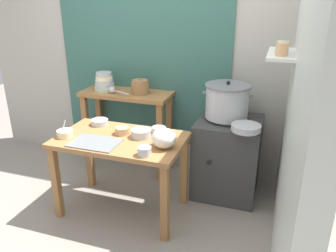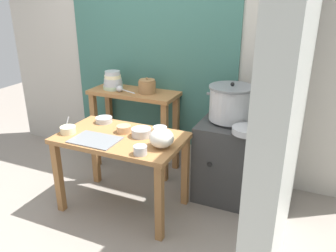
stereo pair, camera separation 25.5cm
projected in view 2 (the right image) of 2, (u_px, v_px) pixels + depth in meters
ground_plane at (118, 210)px, 3.14m from camera, size 9.00×9.00×0.00m
wall_back at (173, 51)px, 3.56m from camera, size 4.40×0.12×2.60m
wall_right at (300, 84)px, 2.31m from camera, size 0.30×3.20×2.60m
prep_table at (121, 147)px, 2.99m from camera, size 1.10×0.66×0.72m
back_shelf_table at (134, 111)px, 3.70m from camera, size 0.96×0.40×0.90m
stove_block at (231, 159)px, 3.27m from camera, size 0.60×0.61×0.78m
steamer_pot at (231, 103)px, 3.10m from camera, size 0.47×0.42×0.35m
clay_pot at (147, 86)px, 3.53m from camera, size 0.18×0.18×0.17m
bowl_stack_enamel at (113, 81)px, 3.67m from camera, size 0.22×0.22×0.20m
ladle at (120, 89)px, 3.56m from camera, size 0.27×0.13×0.07m
serving_tray at (95, 140)px, 2.86m from camera, size 0.40×0.28×0.01m
plastic_bag at (161, 138)px, 2.71m from camera, size 0.20×0.20×0.16m
wide_pan at (247, 130)px, 2.83m from camera, size 0.25×0.25×0.05m
prep_bowl_0 at (124, 129)px, 3.01m from camera, size 0.13×0.13×0.06m
prep_bowl_1 at (141, 132)px, 2.93m from camera, size 0.17×0.17×0.07m
prep_bowl_2 at (140, 150)px, 2.60m from camera, size 0.11×0.11×0.07m
prep_bowl_3 at (104, 120)px, 3.24m from camera, size 0.16×0.16×0.05m
prep_bowl_4 at (160, 129)px, 3.02m from camera, size 0.13×0.13×0.05m
prep_bowl_5 at (68, 130)px, 2.99m from camera, size 0.13×0.13×0.14m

